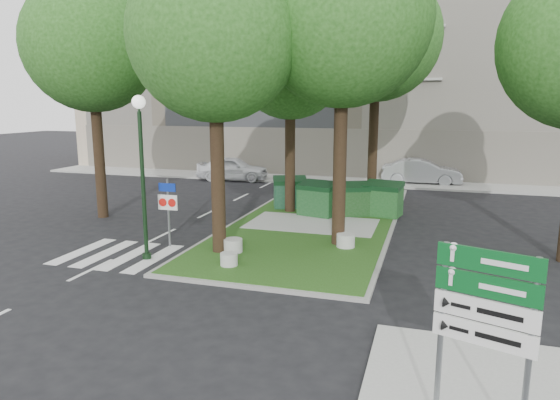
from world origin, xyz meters
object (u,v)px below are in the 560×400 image
at_px(dumpster_b, 318,199).
at_px(traffic_sign_pole, 168,204).
at_px(tree_median_near_right, 347,0).
at_px(dumpster_a, 290,192).
at_px(car_silver, 422,172).
at_px(dumpster_d, 383,199).
at_px(bollard_mid, 229,259).
at_px(litter_bin, 393,193).
at_px(tree_street_left, 93,31).
at_px(dumpster_c, 358,199).
at_px(tree_median_far, 379,24).
at_px(bollard_right, 346,240).
at_px(street_lamp, 142,158).
at_px(tree_median_near_left, 218,17).
at_px(tree_median_mid, 293,50).
at_px(directional_sign, 485,315).
at_px(bollard_left, 233,245).
at_px(car_white, 233,168).

height_order(dumpster_b, traffic_sign_pole, traffic_sign_pole).
relative_size(tree_median_near_right, dumpster_a, 6.43).
xyz_separation_m(traffic_sign_pole, car_silver, (7.84, 16.21, -0.73)).
bearing_deg(dumpster_d, bollard_mid, -103.58).
xyz_separation_m(bollard_mid, car_silver, (4.98, 17.81, 0.46)).
bearing_deg(dumpster_a, litter_bin, 15.63).
relative_size(tree_street_left, dumpster_c, 6.15).
bearing_deg(tree_median_far, dumpster_a, -147.65).
distance_m(bollard_right, bollard_mid, 4.16).
relative_size(dumpster_a, car_silver, 0.39).
relative_size(dumpster_b, street_lamp, 0.35).
relative_size(tree_median_near_right, street_lamp, 2.27).
height_order(tree_median_near_left, dumpster_a, tree_median_near_left).
distance_m(tree_median_mid, tree_street_left, 8.11).
bearing_deg(tree_median_far, dumpster_c, -96.41).
bearing_deg(dumpster_a, car_silver, 38.73).
xyz_separation_m(tree_median_far, dumpster_d, (0.71, -2.74, -7.50)).
height_order(dumpster_b, car_silver, dumpster_b).
relative_size(tree_median_near_right, bollard_right, 18.80).
distance_m(dumpster_a, directional_sign, 16.23).
bearing_deg(tree_street_left, car_silver, 45.60).
height_order(tree_median_mid, traffic_sign_pole, tree_median_mid).
bearing_deg(dumpster_b, directional_sign, -54.09).
height_order(tree_street_left, dumpster_b, tree_street_left).
distance_m(dumpster_a, dumpster_d, 4.27).
bearing_deg(dumpster_c, bollard_left, -138.58).
relative_size(dumpster_b, car_white, 0.40).
bearing_deg(traffic_sign_pole, tree_median_near_left, -10.39).
bearing_deg(dumpster_b, dumpster_d, 29.92).
distance_m(dumpster_c, dumpster_d, 1.05).
xyz_separation_m(tree_median_far, car_white, (-9.41, 5.14, -7.56)).
distance_m(dumpster_a, car_silver, 10.79).
bearing_deg(bollard_mid, dumpster_a, 93.95).
height_order(traffic_sign_pole, directional_sign, directional_sign).
relative_size(tree_street_left, dumpster_d, 6.29).
bearing_deg(car_silver, car_white, 97.11).
bearing_deg(directional_sign, dumpster_c, 124.27).
relative_size(bollard_right, traffic_sign_pole, 0.26).
distance_m(directional_sign, car_silver, 23.92).
height_order(dumpster_c, directional_sign, directional_sign).
height_order(tree_median_far, car_white, tree_median_far).
bearing_deg(bollard_right, directional_sign, -69.02).
distance_m(dumpster_c, litter_bin, 4.02).
distance_m(tree_median_near_right, directional_sign, 11.69).
distance_m(tree_street_left, dumpster_a, 10.62).
height_order(tree_median_near_left, litter_bin, tree_median_near_left).
bearing_deg(dumpster_b, tree_median_near_right, -52.78).
bearing_deg(litter_bin, traffic_sign_pole, -123.32).
bearing_deg(dumpster_a, bollard_left, -108.67).
height_order(dumpster_c, car_silver, car_silver).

